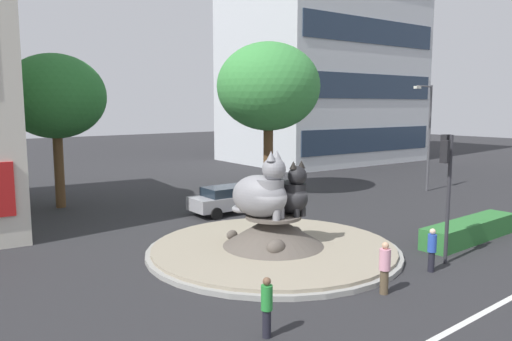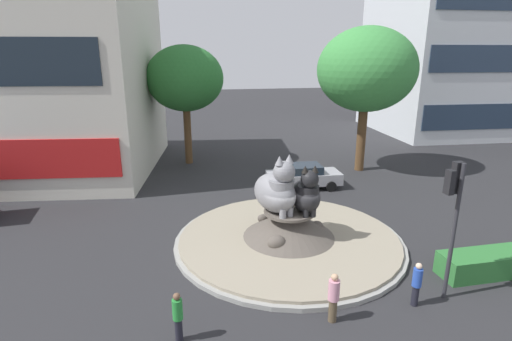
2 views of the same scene
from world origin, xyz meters
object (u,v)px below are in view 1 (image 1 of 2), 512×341
at_px(traffic_light_mast, 446,170).
at_px(office_tower, 323,14).
at_px(third_tree_left, 268,87).
at_px(streetlight_arm, 428,130).
at_px(cat_statue_grey, 262,193).
at_px(broadleaf_tree_behind_island, 55,97).
at_px(pedestrian_green_shirt, 267,305).
at_px(pedestrian_blue_shirt, 432,249).
at_px(sedan_on_far_lane, 230,199).
at_px(cat_statue_black, 290,194).
at_px(pedestrian_pink_shirt, 385,267).

xyz_separation_m(traffic_light_mast, office_tower, (22.38, 27.61, 11.93)).
relative_size(third_tree_left, streetlight_arm, 1.37).
bearing_deg(cat_statue_grey, broadleaf_tree_behind_island, 169.77).
height_order(traffic_light_mast, pedestrian_green_shirt, traffic_light_mast).
distance_m(broadleaf_tree_behind_island, streetlight_arm, 23.85).
height_order(pedestrian_green_shirt, pedestrian_blue_shirt, pedestrian_green_shirt).
distance_m(cat_statue_grey, pedestrian_green_shirt, 7.13).
relative_size(cat_statue_grey, third_tree_left, 0.29).
xyz_separation_m(third_tree_left, pedestrian_blue_shirt, (-5.41, -15.39, -6.25)).
xyz_separation_m(streetlight_arm, pedestrian_green_shirt, (-22.46, -9.60, -3.40)).
bearing_deg(cat_statue_grey, sedan_on_far_lane, 130.57).
bearing_deg(third_tree_left, office_tower, 34.56).
distance_m(office_tower, broadleaf_tree_behind_island, 32.61).
height_order(cat_statue_black, broadleaf_tree_behind_island, broadleaf_tree_behind_island).
distance_m(traffic_light_mast, office_tower, 37.49).
height_order(office_tower, broadleaf_tree_behind_island, office_tower).
bearing_deg(pedestrian_blue_shirt, pedestrian_green_shirt, 152.41).
xyz_separation_m(pedestrian_pink_shirt, pedestrian_blue_shirt, (3.03, 0.22, -0.05)).
bearing_deg(office_tower, broadleaf_tree_behind_island, -161.61).
relative_size(streetlight_arm, sedan_on_far_lane, 1.55).
xyz_separation_m(office_tower, sedan_on_far_lane, (-23.47, -15.54, -14.69)).
relative_size(pedestrian_pink_shirt, pedestrian_blue_shirt, 1.06).
relative_size(office_tower, pedestrian_green_shirt, 19.36).
distance_m(pedestrian_green_shirt, pedestrian_blue_shirt, 7.81).
distance_m(cat_statue_grey, third_tree_left, 14.22).
relative_size(traffic_light_mast, third_tree_left, 0.49).
bearing_deg(third_tree_left, pedestrian_green_shirt, -130.40).
bearing_deg(third_tree_left, cat_statue_black, -126.33).
xyz_separation_m(streetlight_arm, sedan_on_far_lane, (-14.57, 2.90, -3.46)).
bearing_deg(streetlight_arm, traffic_light_mast, 26.64).
xyz_separation_m(office_tower, pedestrian_pink_shirt, (-26.59, -28.11, -14.60)).
relative_size(pedestrian_green_shirt, pedestrian_blue_shirt, 1.01).
bearing_deg(broadleaf_tree_behind_island, cat_statue_grey, -77.47).
distance_m(broadleaf_tree_behind_island, sedan_on_far_lane, 11.56).
distance_m(cat_statue_black, pedestrian_green_shirt, 7.76).
relative_size(third_tree_left, pedestrian_blue_shirt, 6.31).
height_order(cat_statue_black, streetlight_arm, streetlight_arm).
bearing_deg(pedestrian_green_shirt, broadleaf_tree_behind_island, 90.95).
bearing_deg(office_tower, cat_statue_grey, -136.57).
xyz_separation_m(broadleaf_tree_behind_island, streetlight_arm, (21.36, -10.39, -2.14)).
relative_size(streetlight_arm, pedestrian_pink_shirt, 4.32).
relative_size(traffic_light_mast, streetlight_arm, 0.67).
bearing_deg(cat_statue_black, broadleaf_tree_behind_island, -160.66).
xyz_separation_m(cat_statue_grey, pedestrian_pink_shirt, (0.44, -5.49, -1.63)).
height_order(pedestrian_blue_shirt, sedan_on_far_lane, pedestrian_blue_shirt).
bearing_deg(sedan_on_far_lane, cat_statue_black, -104.43).
bearing_deg(cat_statue_grey, pedestrian_green_shirt, -61.45).
relative_size(cat_statue_grey, cat_statue_black, 1.31).
xyz_separation_m(cat_statue_grey, third_tree_left, (8.88, 10.12, 4.58)).
bearing_deg(traffic_light_mast, pedestrian_green_shirt, 89.29).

